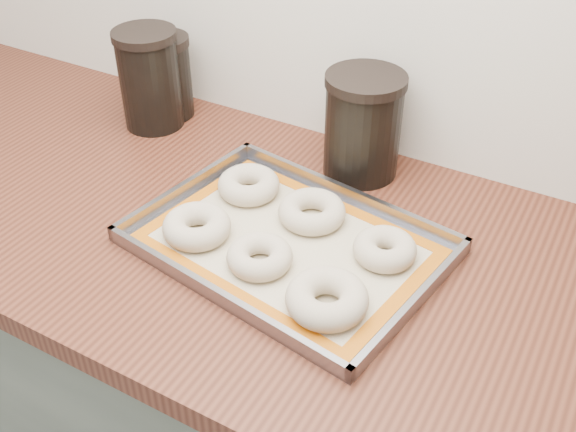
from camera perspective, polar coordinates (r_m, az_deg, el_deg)
The scene contains 13 objects.
cabinet at distance 1.47m, azimuth -6.00°, elevation -14.21°, with size 3.00×0.65×0.86m, color slate.
countertop at distance 1.16m, azimuth -7.40°, elevation -0.11°, with size 3.06×0.68×0.04m, color #5B2B1B.
baking_tray at distance 1.05m, azimuth 0.00°, elevation -2.31°, with size 0.51×0.40×0.03m.
baking_mat at distance 1.05m, azimuth 0.00°, elevation -2.39°, with size 0.46×0.35×0.00m.
bagel_front_left at distance 1.07m, azimuth -7.73°, elevation -0.88°, with size 0.11×0.11×0.04m, color beige.
bagel_front_mid at distance 1.00m, azimuth -2.42°, elevation -3.45°, with size 0.10×0.10×0.03m, color beige.
bagel_front_right at distance 0.93m, azimuth 3.31°, elevation -6.98°, with size 0.12×0.12×0.04m, color beige.
bagel_back_left at distance 1.15m, azimuth -3.35°, elevation 2.66°, with size 0.11×0.11×0.04m, color beige.
bagel_back_mid at distance 1.09m, azimuth 2.03°, elevation 0.39°, with size 0.11×0.11×0.04m, color beige.
bagel_back_right at distance 1.03m, azimuth 8.19°, elevation -2.78°, with size 0.10×0.10×0.04m, color beige.
canister_left at distance 1.36m, azimuth -11.63°, elevation 11.31°, with size 0.12×0.12×0.20m.
canister_mid at distance 1.40m, azimuth -10.34°, elevation 11.54°, with size 0.11×0.11×0.17m.
canister_right at distance 1.19m, azimuth 6.36°, elevation 7.66°, with size 0.14×0.14×0.19m.
Camera 1 is at (0.58, 0.95, 1.57)m, focal length 42.00 mm.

